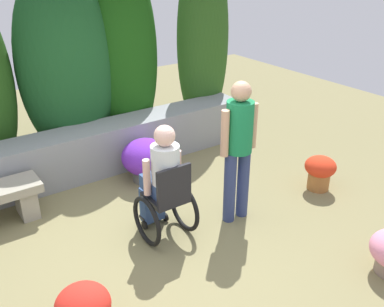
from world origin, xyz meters
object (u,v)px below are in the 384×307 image
at_px(person_in_wheelchair, 163,186).
at_px(person_standing_companion, 239,143).
at_px(flower_pot_terracotta_by_wall, 320,171).
at_px(flower_pot_small_foreground, 146,159).

distance_m(person_in_wheelchair, person_standing_companion, 0.95).
relative_size(person_standing_companion, flower_pot_terracotta_by_wall, 3.59).
height_order(person_standing_companion, flower_pot_small_foreground, person_standing_companion).
relative_size(person_in_wheelchair, flower_pot_small_foreground, 2.04).
height_order(person_in_wheelchair, person_standing_companion, person_standing_companion).
bearing_deg(person_standing_companion, flower_pot_small_foreground, 111.73).
bearing_deg(person_standing_companion, person_in_wheelchair, 172.94).
relative_size(flower_pot_terracotta_by_wall, flower_pot_small_foreground, 0.72).
height_order(person_in_wheelchair, flower_pot_small_foreground, person_in_wheelchair).
bearing_deg(person_in_wheelchair, flower_pot_small_foreground, 60.58).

